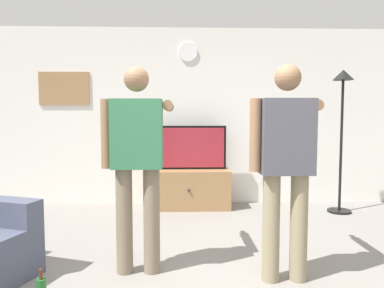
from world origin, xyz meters
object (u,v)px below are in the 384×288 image
Objects in this scene: tv_stand at (188,189)px; person_standing_nearer_lamp at (138,157)px; television at (188,148)px; framed_picture at (64,88)px; person_standing_nearer_couch at (286,159)px; floor_lamp at (342,111)px; wall_clock at (188,52)px.

tv_stand is 0.69× the size of person_standing_nearer_lamp.
television reaches higher than tv_stand.
framed_picture is 3.82m from person_standing_nearer_couch.
tv_stand is 2.60m from person_standing_nearer_couch.
floor_lamp is 1.14× the size of person_standing_nearer_couch.
wall_clock reaches higher than television.
tv_stand is 2.07m from wall_clock.
tv_stand is 4.24× the size of wall_clock.
television is 0.64× the size of person_standing_nearer_couch.
framed_picture reaches higher than person_standing_nearer_lamp.
person_standing_nearer_lamp is (-0.48, -2.20, 0.72)m from tv_stand.
television is 2.54m from person_standing_nearer_couch.
person_standing_nearer_couch is (0.73, -2.44, 0.10)m from television.
wall_clock is (-0.00, 0.24, 1.44)m from television.
tv_stand is at bearing -90.00° from television.
wall_clock reaches higher than framed_picture.
tv_stand is at bearing 77.57° from person_standing_nearer_lamp.
person_standing_nearer_lamp is at bearing -101.01° from wall_clock.
person_standing_nearer_lamp is at bearing -102.18° from television.
wall_clock is 1.96m from framed_picture.
tv_stand is 1.08× the size of television.
television is at bearing 77.82° from person_standing_nearer_lamp.
framed_picture reaches higher than television.
wall_clock is 0.16× the size of person_standing_nearer_lamp.
tv_stand is at bearing 171.19° from floor_lamp.
person_standing_nearer_couch reaches higher than television.
framed_picture reaches higher than floor_lamp.
framed_picture is at bearing 172.46° from television.
floor_lamp is at bearing -10.03° from television.
tv_stand is 0.61m from television.
person_standing_nearer_couch is (2.61, -2.68, -0.78)m from framed_picture.
framed_picture is (-1.88, 0.25, 0.88)m from television.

